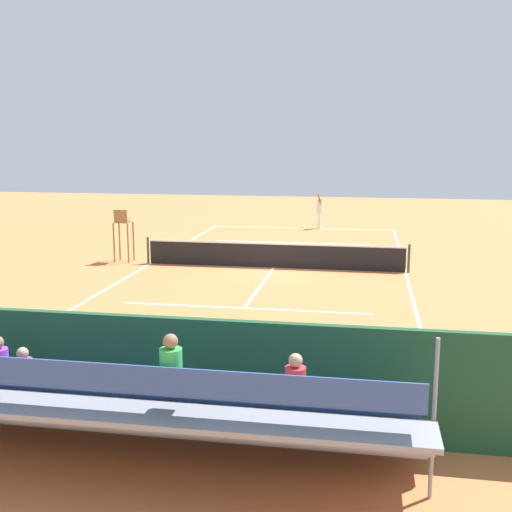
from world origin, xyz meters
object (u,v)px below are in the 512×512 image
at_px(umpire_chair, 123,230).
at_px(equipment_bag, 186,404).
at_px(bleacher_stand, 120,408).
at_px(tennis_racket, 303,227).
at_px(tennis_net, 274,255).
at_px(tennis_player, 320,210).
at_px(tennis_ball_near, 304,232).
at_px(courtside_bench, 288,389).

relative_size(umpire_chair, equipment_bag, 2.38).
distance_m(bleacher_stand, tennis_racket, 26.95).
bearing_deg(equipment_bag, tennis_net, -88.54).
distance_m(bleacher_stand, tennis_player, 26.55).
bearing_deg(tennis_ball_near, courtside_bench, 95.02).
height_order(tennis_net, tennis_player, tennis_player).
distance_m(umpire_chair, tennis_player, 13.10).
bearing_deg(tennis_net, courtside_bench, 99.42).
bearing_deg(umpire_chair, equipment_bag, 115.75).
bearing_deg(bleacher_stand, tennis_racket, -90.21).
bearing_deg(tennis_player, tennis_net, 85.29).
distance_m(umpire_chair, courtside_bench, 15.86).
height_order(courtside_bench, equipment_bag, courtside_bench).
bearing_deg(equipment_bag, tennis_ball_near, -89.64).
distance_m(umpire_chair, tennis_racket, 13.03).
relative_size(bleacher_stand, tennis_racket, 15.45).
relative_size(bleacher_stand, courtside_bench, 5.03).
bearing_deg(tennis_ball_near, equipment_bag, 90.36).
height_order(tennis_net, equipment_bag, tennis_net).
height_order(equipment_bag, tennis_ball_near, equipment_bag).
bearing_deg(tennis_racket, tennis_player, 156.84).
relative_size(courtside_bench, tennis_racket, 3.07).
xyz_separation_m(tennis_net, tennis_racket, (0.01, -11.55, -0.49)).
distance_m(courtside_bench, tennis_player, 24.46).
bearing_deg(tennis_net, bleacher_stand, 89.60).
distance_m(tennis_net, equipment_bag, 13.41).
bearing_deg(tennis_net, tennis_player, -94.71).
relative_size(bleacher_stand, tennis_ball_near, 137.27).
height_order(equipment_bag, tennis_player, tennis_player).
height_order(umpire_chair, tennis_player, umpire_chair).
distance_m(equipment_bag, tennis_player, 24.57).
bearing_deg(bleacher_stand, tennis_player, -92.21).
bearing_deg(tennis_ball_near, umpire_chair, 55.69).
bearing_deg(tennis_player, tennis_ball_near, 65.93).
bearing_deg(equipment_bag, courtside_bench, -176.05).
bearing_deg(tennis_racket, tennis_net, 90.03).
height_order(tennis_player, tennis_racket, tennis_player).
bearing_deg(tennis_player, umpire_chair, 57.07).
distance_m(courtside_bench, tennis_racket, 24.92).
bearing_deg(courtside_bench, umpire_chair, -57.97).
bearing_deg(equipment_bag, bleacher_stand, 77.25).
bearing_deg(tennis_player, tennis_racket, -23.16).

